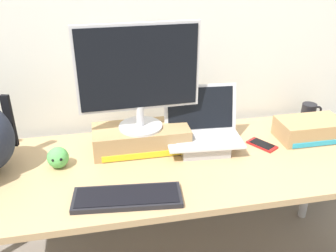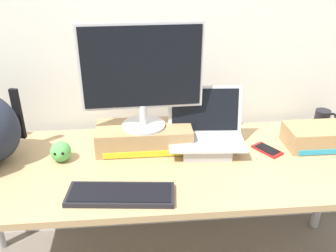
% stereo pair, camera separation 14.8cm
% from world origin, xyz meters
% --- Properties ---
extents(back_wall, '(7.00, 0.10, 2.60)m').
position_xyz_m(back_wall, '(0.00, 0.46, 1.30)').
color(back_wall, silver).
rests_on(back_wall, ground).
extents(desk, '(2.03, 0.72, 0.72)m').
position_xyz_m(desk, '(0.00, 0.00, 0.65)').
color(desk, tan).
rests_on(desk, ground).
extents(toner_box_yellow, '(0.45, 0.21, 0.11)m').
position_xyz_m(toner_box_yellow, '(-0.10, 0.14, 0.77)').
color(toner_box_yellow, '#A88456').
rests_on(toner_box_yellow, desk).
extents(desktop_monitor, '(0.54, 0.20, 0.48)m').
position_xyz_m(desktop_monitor, '(-0.10, 0.14, 1.09)').
color(desktop_monitor, silver).
rests_on(desktop_monitor, toner_box_yellow).
extents(open_laptop, '(0.37, 0.26, 0.29)m').
position_xyz_m(open_laptop, '(0.19, 0.09, 0.78)').
color(open_laptop, '#ADADB2').
rests_on(open_laptop, desk).
extents(external_keyboard, '(0.43, 0.19, 0.02)m').
position_xyz_m(external_keyboard, '(-0.21, -0.24, 0.73)').
color(external_keyboard, black).
rests_on(external_keyboard, desk).
extents(coffee_mug, '(0.12, 0.08, 0.10)m').
position_xyz_m(coffee_mug, '(0.85, 0.27, 0.77)').
color(coffee_mug, black).
rests_on(coffee_mug, desk).
extents(cell_phone, '(0.13, 0.15, 0.01)m').
position_xyz_m(cell_phone, '(0.48, 0.05, 0.72)').
color(cell_phone, red).
rests_on(cell_phone, desk).
extents(plush_toy, '(0.09, 0.09, 0.09)m').
position_xyz_m(plush_toy, '(-0.48, 0.05, 0.77)').
color(plush_toy, '#56B256').
rests_on(plush_toy, desk).
extents(toner_box_cyan, '(0.32, 0.18, 0.10)m').
position_xyz_m(toner_box_cyan, '(0.74, 0.08, 0.77)').
color(toner_box_cyan, '#A88456').
rests_on(toner_box_cyan, desk).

